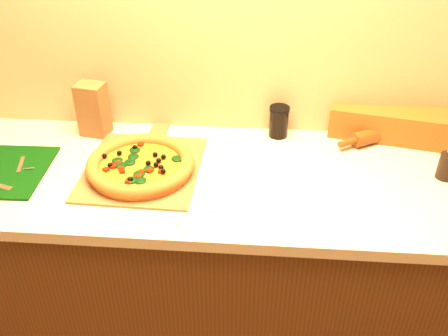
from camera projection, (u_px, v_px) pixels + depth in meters
cabinet at (223, 272)px, 1.96m from camera, size 2.80×0.65×0.86m
countertop at (223, 179)px, 1.70m from camera, size 2.84×0.68×0.04m
pizza_peel at (144, 166)px, 1.73m from camera, size 0.40×0.59×0.01m
pizza at (140, 165)px, 1.68m from camera, size 0.36×0.36×0.05m
cutting_board at (12, 171)px, 1.70m from camera, size 0.25×0.32×0.02m
pepper_grinder at (448, 165)px, 1.65m from camera, size 0.06×0.06×0.12m
rolling_pin at (386, 132)px, 1.87m from camera, size 0.38×0.23×0.06m
bread_bag at (388, 123)px, 1.87m from camera, size 0.45×0.22×0.12m
paper_bag at (93, 109)px, 1.87m from camera, size 0.11×0.10×0.20m
dark_jar at (279, 121)px, 1.87m from camera, size 0.08×0.08×0.12m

